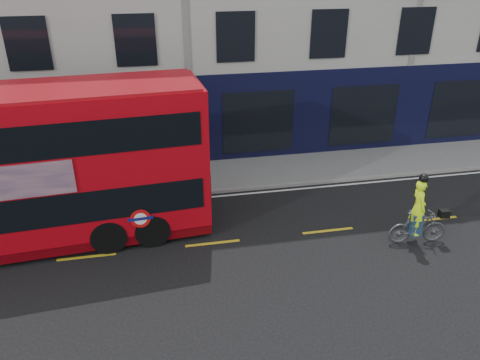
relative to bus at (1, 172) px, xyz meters
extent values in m
plane|color=black|center=(6.27, -2.73, -2.60)|extent=(120.00, 120.00, 0.00)
cube|color=gray|center=(6.27, 3.77, -2.54)|extent=(60.00, 3.00, 0.12)
cube|color=gray|center=(6.27, 2.27, -2.54)|extent=(60.00, 0.12, 0.13)
cube|color=black|center=(6.27, 5.25, -0.60)|extent=(50.00, 0.08, 4.00)
cube|color=silver|center=(6.27, 1.97, -2.60)|extent=(58.00, 0.10, 0.01)
cube|color=#570308|center=(-0.05, 0.00, -2.26)|extent=(12.71, 3.78, 0.34)
cube|color=black|center=(-0.05, 0.00, -0.84)|extent=(12.22, 3.83, 1.02)
cube|color=black|center=(6.22, 0.50, -0.84)|extent=(0.24, 2.56, 1.02)
cube|color=black|center=(6.22, 0.50, 1.32)|extent=(0.24, 2.56, 1.02)
cylinder|color=red|center=(4.04, -1.13, -1.47)|extent=(0.64, 0.07, 0.64)
cylinder|color=white|center=(4.04, -1.14, -1.47)|extent=(0.41, 0.05, 0.41)
cube|color=#0C1459|center=(4.04, -1.14, -1.47)|extent=(0.80, 0.08, 0.10)
cylinder|color=black|center=(4.27, 0.34, -2.03)|extent=(1.37, 2.98, 1.14)
cylinder|color=black|center=(2.90, 0.23, -2.03)|extent=(1.37, 2.98, 1.14)
imported|color=#4C4F52|center=(12.85, -2.44, -2.03)|extent=(1.95, 0.73, 1.15)
imported|color=#C8F812|center=(12.73, -2.43, -1.28)|extent=(0.52, 0.73, 1.87)
cube|color=black|center=(13.64, -2.53, -1.55)|extent=(0.34, 0.28, 0.25)
cube|color=#1D344F|center=(12.73, -2.43, -1.88)|extent=(0.38, 0.46, 0.78)
sphere|color=black|center=(12.73, -2.43, -0.25)|extent=(0.29, 0.29, 0.29)
camera|label=1|loc=(4.69, -14.05, 6.05)|focal=35.00mm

